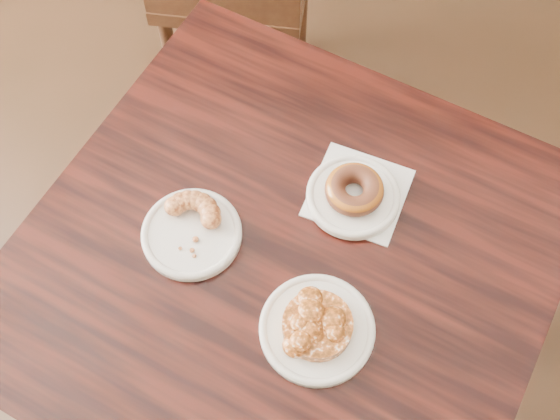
% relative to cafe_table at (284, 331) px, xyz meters
% --- Properties ---
extents(floor, '(5.00, 5.00, 0.00)m').
position_rel_cafe_table_xyz_m(floor, '(0.29, 0.14, -0.38)').
color(floor, black).
rests_on(floor, ground).
extents(cafe_table, '(1.00, 1.00, 0.75)m').
position_rel_cafe_table_xyz_m(cafe_table, '(0.00, 0.00, 0.00)').
color(cafe_table, black).
rests_on(cafe_table, floor).
extents(napkin, '(0.18, 0.18, 0.00)m').
position_rel_cafe_table_xyz_m(napkin, '(0.09, 0.14, 0.38)').
color(napkin, white).
rests_on(napkin, cafe_table).
extents(plate_donut, '(0.15, 0.15, 0.01)m').
position_rel_cafe_table_xyz_m(plate_donut, '(0.09, 0.12, 0.38)').
color(plate_donut, white).
rests_on(plate_donut, napkin).
extents(plate_cruller, '(0.16, 0.16, 0.01)m').
position_rel_cafe_table_xyz_m(plate_cruller, '(-0.15, 0.01, 0.38)').
color(plate_cruller, silver).
rests_on(plate_cruller, cafe_table).
extents(plate_fritter, '(0.17, 0.17, 0.01)m').
position_rel_cafe_table_xyz_m(plate_fritter, '(0.07, -0.11, 0.38)').
color(plate_fritter, white).
rests_on(plate_fritter, cafe_table).
extents(glazed_donut, '(0.10, 0.10, 0.03)m').
position_rel_cafe_table_xyz_m(glazed_donut, '(0.09, 0.12, 0.41)').
color(glazed_donut, '#8C4614').
rests_on(glazed_donut, plate_donut).
extents(apple_fritter, '(0.14, 0.14, 0.03)m').
position_rel_cafe_table_xyz_m(apple_fritter, '(0.07, -0.11, 0.40)').
color(apple_fritter, '#462007').
rests_on(apple_fritter, plate_fritter).
extents(cruller_fragment, '(0.11, 0.11, 0.03)m').
position_rel_cafe_table_xyz_m(cruller_fragment, '(-0.15, 0.01, 0.40)').
color(cruller_fragment, '#642B14').
rests_on(cruller_fragment, plate_cruller).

